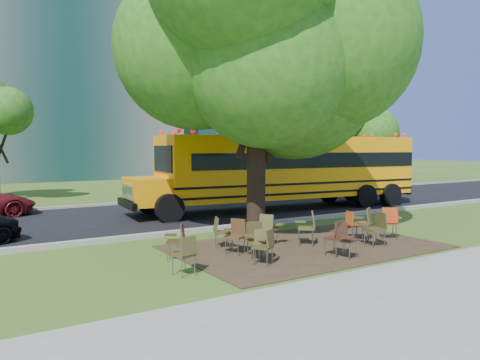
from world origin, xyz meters
TOP-DOWN VIEW (x-y plane):
  - ground at (0.00, 0.00)m, footprint 160.00×160.00m
  - sidewalk at (0.00, -5.00)m, footprint 60.00×4.00m
  - dirt_patch at (1.00, -0.50)m, footprint 7.00×4.50m
  - asphalt_road at (0.00, 7.00)m, footprint 80.00×8.00m
  - kerb_near at (0.00, 3.00)m, footprint 80.00×0.25m
  - kerb_far at (0.00, 11.10)m, footprint 80.00×0.25m
  - building_right at (24.00, 38.00)m, footprint 30.00×16.00m
  - bg_tree_3 at (8.00, 14.00)m, footprint 5.60×5.60m
  - bg_tree_4 at (16.00, 13.00)m, footprint 5.00×5.00m
  - main_tree at (0.72, 1.50)m, footprint 7.20×7.20m
  - school_bus at (5.46, 5.90)m, footprint 13.04×4.03m
  - chair_0 at (-2.95, -1.28)m, footprint 0.57×0.59m
  - chair_1 at (-0.95, -1.17)m, footprint 0.62×0.49m
  - chair_2 at (-1.08, -1.52)m, footprint 0.56×0.69m
  - chair_3 at (-0.80, -0.67)m, footprint 0.66×0.51m
  - chair_4 at (0.90, -1.77)m, footprint 0.59×0.59m
  - chair_5 at (0.88, -2.00)m, footprint 0.62×0.68m
  - chair_6 at (2.59, -1.48)m, footprint 0.56×0.70m
  - chair_7 at (3.66, -1.04)m, footprint 0.83×0.65m
  - chair_8 at (-2.52, 0.06)m, footprint 0.57×0.72m
  - chair_9 at (-1.06, -0.18)m, footprint 0.73×0.59m
  - chair_10 at (-1.06, 0.53)m, footprint 0.53×0.67m
  - chair_11 at (1.16, -0.37)m, footprint 0.64×0.81m
  - chair_12 at (2.76, -0.51)m, footprint 0.51×0.65m
  - chair_13 at (2.91, -0.76)m, footprint 0.64×0.81m
  - chair_14 at (0.26, 0.19)m, footprint 0.72×0.59m

SIDE VIEW (x-z plane):
  - ground at x=0.00m, z-range 0.00..0.00m
  - dirt_patch at x=1.00m, z-range 0.00..0.03m
  - sidewalk at x=0.00m, z-range 0.00..0.04m
  - asphalt_road at x=0.00m, z-range 0.00..0.04m
  - kerb_near at x=0.00m, z-range 0.00..0.14m
  - kerb_far at x=0.00m, z-range 0.00..0.14m
  - chair_1 at x=-0.95m, z-range 0.09..0.89m
  - chair_2 at x=-1.08m, z-range 0.10..0.93m
  - chair_12 at x=2.76m, z-range 0.10..0.94m
  - chair_0 at x=-2.95m, z-range 0.10..0.94m
  - chair_10 at x=-1.06m, z-range 0.10..0.95m
  - chair_3 at x=-0.80m, z-range 0.10..0.95m
  - chair_8 at x=-2.52m, z-range 0.10..0.96m
  - chair_14 at x=0.26m, z-range 0.10..0.98m
  - chair_9 at x=-1.06m, z-range 0.10..0.99m
  - chair_4 at x=0.90m, z-range 0.10..0.99m
  - chair_5 at x=0.88m, z-range 0.11..1.02m
  - chair_11 at x=1.16m, z-range 0.11..1.06m
  - chair_6 at x=2.59m, z-range 0.11..1.06m
  - chair_7 at x=3.66m, z-range 0.11..1.08m
  - chair_13 at x=2.91m, z-range 0.11..1.08m
  - school_bus at x=5.46m, z-range 0.25..3.39m
  - bg_tree_4 at x=16.00m, z-range 0.92..7.77m
  - bg_tree_3 at x=8.00m, z-range 1.11..8.95m
  - main_tree at x=0.72m, z-range 0.90..9.91m
  - building_right at x=24.00m, z-range 0.00..25.00m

